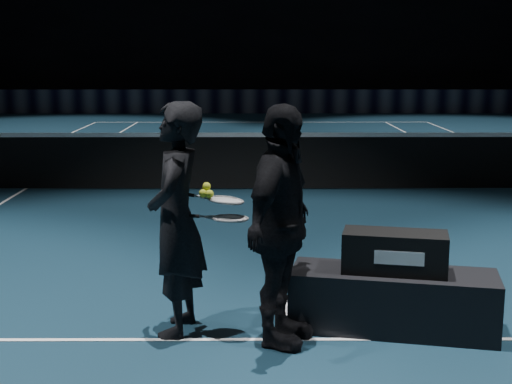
# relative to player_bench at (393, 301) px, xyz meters

# --- Properties ---
(floor) EXTENTS (36.00, 36.00, 0.00)m
(floor) POSITION_rel_player_bench_xyz_m (-0.85, 6.19, -0.25)
(floor) COLOR #0E2533
(floor) RESTS_ON ground
(court_lines) EXTENTS (10.98, 23.78, 0.01)m
(court_lines) POSITION_rel_player_bench_xyz_m (-0.85, 6.19, -0.24)
(court_lines) COLOR white
(court_lines) RESTS_ON floor
(net_mesh) EXTENTS (12.80, 0.02, 0.86)m
(net_mesh) POSITION_rel_player_bench_xyz_m (-0.85, 6.19, 0.20)
(net_mesh) COLOR black
(net_mesh) RESTS_ON floor
(net_tape) EXTENTS (12.80, 0.03, 0.07)m
(net_tape) POSITION_rel_player_bench_xyz_m (-0.85, 6.19, 0.67)
(net_tape) COLOR white
(net_tape) RESTS_ON net_mesh
(sponsor_backdrop) EXTENTS (22.00, 0.15, 0.90)m
(sponsor_backdrop) POSITION_rel_player_bench_xyz_m (-0.85, 21.69, 0.20)
(sponsor_backdrop) COLOR black
(sponsor_backdrop) RESTS_ON floor
(player_bench) EXTENTS (1.73, 0.89, 0.50)m
(player_bench) POSITION_rel_player_bench_xyz_m (0.00, 0.00, 0.00)
(player_bench) COLOR black
(player_bench) RESTS_ON floor
(racket_bag) EXTENTS (0.88, 0.52, 0.33)m
(racket_bag) POSITION_rel_player_bench_xyz_m (0.00, 0.00, 0.41)
(racket_bag) COLOR black
(racket_bag) RESTS_ON player_bench
(bag_signature) EXTENTS (0.38, 0.09, 0.11)m
(bag_signature) POSITION_rel_player_bench_xyz_m (0.00, -0.18, 0.41)
(bag_signature) COLOR white
(bag_signature) RESTS_ON racket_bag
(player_a) EXTENTS (0.53, 0.73, 1.87)m
(player_a) POSITION_rel_player_bench_xyz_m (-1.75, -0.03, 0.69)
(player_a) COLOR black
(player_a) RESTS_ON floor
(player_b) EXTENTS (0.84, 1.19, 1.87)m
(player_b) POSITION_rel_player_bench_xyz_m (-0.93, -0.25, 0.69)
(player_b) COLOR black
(player_b) RESTS_ON floor
(racket_lower) EXTENTS (0.71, 0.39, 0.03)m
(racket_lower) POSITION_rel_player_bench_xyz_m (-1.32, -0.15, 0.73)
(racket_lower) COLOR black
(racket_lower) RESTS_ON player_a
(racket_upper) EXTENTS (0.71, 0.35, 0.10)m
(racket_upper) POSITION_rel_player_bench_xyz_m (-1.36, -0.09, 0.86)
(racket_upper) COLOR black
(racket_upper) RESTS_ON player_b
(tennis_balls) EXTENTS (0.12, 0.10, 0.12)m
(tennis_balls) POSITION_rel_player_bench_xyz_m (-1.50, -0.09, 0.93)
(tennis_balls) COLOR gold
(tennis_balls) RESTS_ON racket_upper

